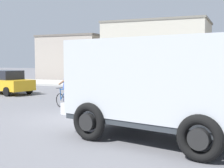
{
  "coord_description": "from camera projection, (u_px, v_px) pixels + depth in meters",
  "views": [
    {
      "loc": [
        6.0,
        -10.27,
        2.31
      ],
      "look_at": [
        0.5,
        2.5,
        1.2
      ],
      "focal_mm": 48.41,
      "sensor_mm": 36.0,
      "label": 1
    }
  ],
  "objects": [
    {
      "name": "car_white_mid",
      "position": [
        7.0,
        82.0,
        20.54
      ],
      "size": [
        4.3,
        2.66,
        1.6
      ],
      "color": "gold",
      "rests_on": "ground"
    },
    {
      "name": "cyclist",
      "position": [
        67.0,
        90.0,
        14.35
      ],
      "size": [
        1.62,
        0.76,
        1.72
      ],
      "color": "black",
      "rests_on": "ground"
    },
    {
      "name": "building_corner_left",
      "position": [
        78.0,
        58.0,
        36.54
      ],
      "size": [
        7.58,
        7.08,
        5.15
      ],
      "color": "#9E9389",
      "rests_on": "ground"
    },
    {
      "name": "truck_foreground",
      "position": [
        159.0,
        82.0,
        8.69
      ],
      "size": [
        5.8,
        3.62,
        2.9
      ],
      "color": "#B2B7BC",
      "rests_on": "ground"
    },
    {
      "name": "traffic_light_pole",
      "position": [
        109.0,
        65.0,
        13.55
      ],
      "size": [
        0.24,
        0.43,
        3.2
      ],
      "color": "red",
      "rests_on": "ground"
    },
    {
      "name": "car_red_near",
      "position": [
        93.0,
        80.0,
        22.11
      ],
      "size": [
        4.24,
        2.39,
        1.6
      ],
      "color": "#B7B7BC",
      "rests_on": "ground"
    },
    {
      "name": "building_mid_block",
      "position": [
        157.0,
        52.0,
        31.29
      ],
      "size": [
        10.32,
        6.6,
        6.2
      ],
      "color": "#B2AD9E",
      "rests_on": "ground"
    },
    {
      "name": "ground_plane",
      "position": [
        76.0,
        118.0,
        11.96
      ],
      "size": [
        120.0,
        120.0,
        0.0
      ],
      "primitive_type": "plane",
      "color": "slate"
    },
    {
      "name": "sidewalk_far",
      "position": [
        163.0,
        87.0,
        25.3
      ],
      "size": [
        80.0,
        5.0,
        0.16
      ],
      "primitive_type": "cube",
      "color": "#ADADA8",
      "rests_on": "ground"
    }
  ]
}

